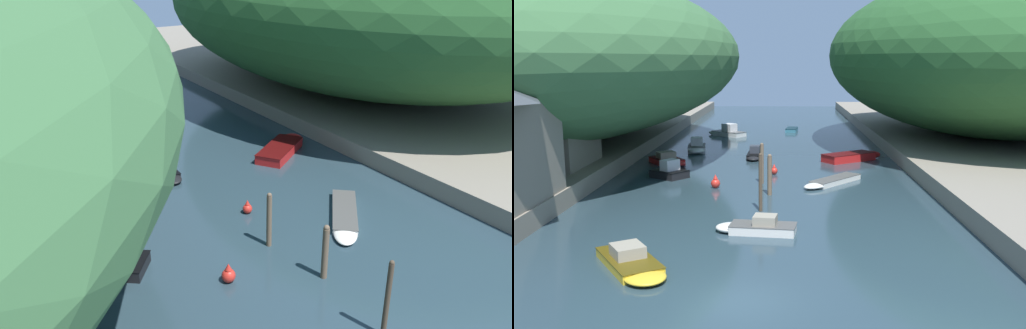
% 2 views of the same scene
% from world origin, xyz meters
% --- Properties ---
extents(water_surface, '(130.00, 130.00, 0.00)m').
position_xyz_m(water_surface, '(0.00, 30.00, 0.00)').
color(water_surface, '#283D47').
rests_on(water_surface, ground).
extents(left_bank, '(22.00, 120.00, 1.26)m').
position_xyz_m(left_bank, '(-22.73, 30.00, 0.63)').
color(left_bank, gray).
rests_on(left_bank, ground).
extents(right_bank, '(22.00, 120.00, 1.26)m').
position_xyz_m(right_bank, '(22.73, 30.00, 0.63)').
color(right_bank, gray).
rests_on(right_bank, ground).
extents(hillside_right, '(34.69, 48.57, 16.69)m').
position_xyz_m(hillside_right, '(23.83, 40.47, 9.60)').
color(hillside_right, '#285628').
rests_on(hillside_right, right_bank).
extents(boathouse_shed, '(5.64, 7.66, 4.82)m').
position_xyz_m(boathouse_shed, '(-15.77, 21.64, 3.76)').
color(boathouse_shed, gray).
rests_on(boathouse_shed, left_bank).
extents(boat_mid_channel, '(6.19, 5.06, 0.72)m').
position_xyz_m(boat_mid_channel, '(8.24, 31.70, 0.36)').
color(boat_mid_channel, red).
rests_on(boat_mid_channel, water_surface).
extents(boat_small_dinghy, '(1.46, 4.51, 1.12)m').
position_xyz_m(boat_small_dinghy, '(-1.09, 32.63, 0.33)').
color(boat_small_dinghy, black).
rests_on(boat_small_dinghy, water_surface).
extents(boat_cabin_cruiser, '(1.79, 3.97, 0.47)m').
position_xyz_m(boat_cabin_cruiser, '(2.79, 53.80, 0.23)').
color(boat_cabin_cruiser, teal).
rests_on(boat_cabin_cruiser, water_surface).
extents(boat_far_upstream, '(4.92, 5.47, 0.41)m').
position_xyz_m(boat_far_upstream, '(5.08, 21.12, 0.20)').
color(boat_far_upstream, silver).
rests_on(boat_far_upstream, water_surface).
extents(boat_far_right_bank, '(3.75, 3.46, 1.45)m').
position_xyz_m(boat_far_right_bank, '(-7.56, 23.50, 0.44)').
color(boat_far_right_bank, black).
rests_on(boat_far_right_bank, water_surface).
extents(boat_red_skiff, '(4.50, 2.03, 0.98)m').
position_xyz_m(boat_red_skiff, '(0.12, 8.91, 0.31)').
color(boat_red_skiff, silver).
rests_on(boat_red_skiff, water_surface).
extents(boat_white_cruiser, '(4.36, 5.40, 0.95)m').
position_xyz_m(boat_white_cruiser, '(-5.00, 3.34, 0.29)').
color(boat_white_cruiser, gold).
rests_on(boat_white_cruiser, water_surface).
extents(boat_navy_launch, '(2.15, 4.32, 1.40)m').
position_xyz_m(boat_navy_launch, '(-7.11, 36.32, 0.42)').
color(boat_navy_launch, white).
rests_on(boat_navy_launch, water_surface).
extents(boat_yellow_tender, '(5.25, 4.60, 1.51)m').
position_xyz_m(boat_yellow_tender, '(-5.41, 48.90, 0.45)').
color(boat_yellow_tender, white).
rests_on(boat_yellow_tender, water_surface).
extents(boat_near_quay, '(4.12, 4.76, 1.05)m').
position_xyz_m(boat_near_quay, '(-8.56, 29.22, 0.33)').
color(boat_near_quay, red).
rests_on(boat_near_quay, water_surface).
extents(mooring_post_middle, '(0.22, 0.22, 3.59)m').
position_xyz_m(mooring_post_middle, '(0.23, 13.35, 1.80)').
color(mooring_post_middle, '#4C3D2D').
rests_on(mooring_post_middle, water_surface).
extents(mooring_post_fourth, '(0.31, 0.31, 2.84)m').
position_xyz_m(mooring_post_fourth, '(0.69, 17.63, 1.43)').
color(mooring_post_fourth, brown).
rests_on(mooring_post_fourth, water_surface).
extents(mooring_post_farthest, '(0.28, 0.28, 3.07)m').
position_xyz_m(mooring_post_farthest, '(0.02, 21.31, 1.54)').
color(mooring_post_farthest, brown).
rests_on(mooring_post_farthest, water_surface).
extents(channel_buoy_near, '(0.57, 0.57, 0.85)m').
position_xyz_m(channel_buoy_near, '(0.88, 24.88, 0.33)').
color(channel_buoy_near, red).
rests_on(channel_buoy_near, water_surface).
extents(channel_buoy_far, '(0.66, 0.66, 1.00)m').
position_xyz_m(channel_buoy_far, '(-3.27, 19.74, 0.39)').
color(channel_buoy_far, red).
rests_on(channel_buoy_far, water_surface).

